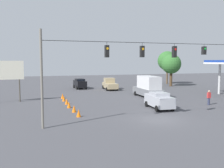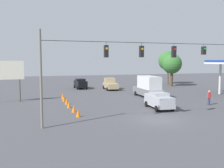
{
  "view_description": "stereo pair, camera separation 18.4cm",
  "coord_description": "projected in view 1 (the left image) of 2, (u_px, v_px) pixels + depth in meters",
  "views": [
    {
      "loc": [
        10.79,
        19.71,
        5.31
      ],
      "look_at": [
        1.25,
        -9.87,
        2.41
      ],
      "focal_mm": 40.0,
      "sensor_mm": 36.0,
      "label": 1
    },
    {
      "loc": [
        10.61,
        19.77,
        5.31
      ],
      "look_at": [
        1.25,
        -9.87,
        2.41
      ],
      "focal_mm": 40.0,
      "sensor_mm": 36.0,
      "label": 2
    }
  ],
  "objects": [
    {
      "name": "tree_horizon_right",
      "position": [
        171.0,
        64.0,
        51.87
      ],
      "size": [
        4.09,
        4.09,
        6.72
      ],
      "color": "#4C3823",
      "rests_on": "ground_plane"
    },
    {
      "name": "traffic_cone_fourth",
      "position": [
        67.0,
        101.0,
        30.46
      ],
      "size": [
        0.44,
        0.44,
        0.74
      ],
      "primitive_type": "cone",
      "color": "orange",
      "rests_on": "ground_plane"
    },
    {
      "name": "pedestrian",
      "position": [
        209.0,
        98.0,
        30.04
      ],
      "size": [
        0.4,
        0.28,
        1.77
      ],
      "color": "#2D334C",
      "rests_on": "ground_plane"
    },
    {
      "name": "roadside_billboard",
      "position": [
        8.0,
        73.0,
        31.68
      ],
      "size": [
        3.88,
        0.16,
        5.32
      ],
      "color": "#4C473D",
      "rests_on": "ground_plane"
    },
    {
      "name": "traffic_cone_second",
      "position": [
        74.0,
        109.0,
        25.79
      ],
      "size": [
        0.44,
        0.44,
        0.74
      ],
      "primitive_type": "cone",
      "color": "orange",
      "rests_on": "ground_plane"
    },
    {
      "name": "tree_horizon_left",
      "position": [
        167.0,
        61.0,
        56.91
      ],
      "size": [
        4.38,
        4.38,
        7.5
      ],
      "color": "brown",
      "rests_on": "ground_plane"
    },
    {
      "name": "traffic_cone_farthest",
      "position": [
        63.0,
        96.0,
        34.99
      ],
      "size": [
        0.44,
        0.44,
        0.74
      ],
      "primitive_type": "cone",
      "color": "orange",
      "rests_on": "ground_plane"
    },
    {
      "name": "overhead_signal_span",
      "position": [
        157.0,
        66.0,
        22.22
      ],
      "size": [
        20.34,
        0.38,
        7.74
      ],
      "color": "slate",
      "rests_on": "ground_plane"
    },
    {
      "name": "pickup_truck_tan_oncoming_deep",
      "position": [
        110.0,
        84.0,
        46.15
      ],
      "size": [
        2.42,
        5.13,
        2.12
      ],
      "color": "tan",
      "rests_on": "ground_plane"
    },
    {
      "name": "sedan_silver_crossing_near",
      "position": [
        159.0,
        100.0,
        27.67
      ],
      "size": [
        2.28,
        4.59,
        1.82
      ],
      "color": "#A8AAB2",
      "rests_on": "ground_plane"
    },
    {
      "name": "box_truck_grey_oncoming_far",
      "position": [
        148.0,
        87.0,
        36.22
      ],
      "size": [
        2.47,
        6.94,
        3.1
      ],
      "color": "slate",
      "rests_on": "ground_plane"
    },
    {
      "name": "traffic_cone_third",
      "position": [
        69.0,
        105.0,
        28.12
      ],
      "size": [
        0.44,
        0.44,
        0.74
      ],
      "primitive_type": "cone",
      "color": "orange",
      "rests_on": "ground_plane"
    },
    {
      "name": "traffic_cone_nearest",
      "position": [
        79.0,
        113.0,
        23.62
      ],
      "size": [
        0.44,
        0.44,
        0.74
      ],
      "primitive_type": "cone",
      "color": "orange",
      "rests_on": "ground_plane"
    },
    {
      "name": "traffic_cone_fifth",
      "position": [
        64.0,
        98.0,
        32.75
      ],
      "size": [
        0.44,
        0.44,
        0.74
      ],
      "primitive_type": "cone",
      "color": "orange",
      "rests_on": "ground_plane"
    },
    {
      "name": "ground_plane",
      "position": [
        159.0,
        120.0,
        22.47
      ],
      "size": [
        140.0,
        140.0,
        0.0
      ],
      "primitive_type": "plane",
      "color": "#47474C"
    },
    {
      "name": "sedan_black_withflow_deep",
      "position": [
        80.0,
        83.0,
        47.66
      ],
      "size": [
        2.11,
        4.43,
        1.89
      ],
      "color": "black",
      "rests_on": "ground_plane"
    }
  ]
}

